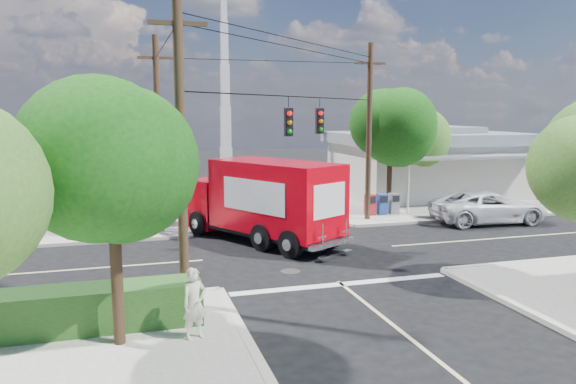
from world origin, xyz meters
name	(u,v)px	position (x,y,z in m)	size (l,w,h in m)	color
ground	(302,253)	(0.00, 0.00, 0.00)	(120.00, 120.00, 0.00)	black
sidewalk_ne	(412,199)	(10.88, 10.88, 0.07)	(14.12, 14.12, 0.14)	gray
sidewalk_nw	(46,217)	(-10.88, 10.88, 0.07)	(14.12, 14.12, 0.14)	gray
road_markings	(314,262)	(0.00, -1.47, 0.01)	(32.00, 32.00, 0.01)	beige
building_ne	(427,162)	(12.50, 11.97, 2.32)	(11.80, 10.20, 4.50)	beige
building_nw	(25,174)	(-12.00, 12.46, 2.22)	(10.80, 10.20, 4.30)	beige
radio_tower	(225,111)	(0.50, 20.00, 5.64)	(0.80, 0.80, 17.00)	silver
tree_sw_front	(112,170)	(-6.99, -7.54, 4.33)	(3.88, 3.78, 6.03)	#422D1C
tree_ne_front	(391,128)	(7.21, 6.76, 4.77)	(4.21, 4.14, 6.66)	#422D1C
tree_ne_back	(414,136)	(9.81, 8.96, 4.19)	(3.77, 3.66, 5.82)	#422D1C
palm_nw_front	(106,124)	(-7.50, 7.50, 5.04)	(3.01, 3.08, 5.59)	#422D1C
palm_nw_back	(65,131)	(-9.50, 9.00, 4.67)	(3.01, 3.08, 5.19)	#422D1C
utility_poles	(254,135)	(-1.58, 1.60, 4.67)	(12.00, 10.68, 9.00)	#473321
picket_fence	(88,299)	(-7.80, -5.60, 0.68)	(5.94, 0.06, 1.00)	silver
hedge_sw	(78,310)	(-8.00, -6.40, 0.69)	(6.20, 1.20, 1.10)	#1B4918
vending_boxes	(382,204)	(6.50, 6.20, 0.69)	(1.90, 0.50, 1.10)	#B11923
delivery_truck	(264,201)	(-1.00, 2.33, 1.81)	(6.10, 8.35, 3.56)	black
parked_car	(488,207)	(10.98, 3.17, 0.81)	(2.68, 5.81, 1.61)	silver
pedestrian	(194,303)	(-5.22, -7.73, 1.03)	(0.65, 0.43, 1.77)	beige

